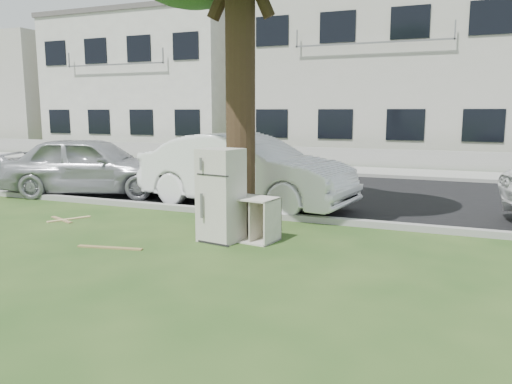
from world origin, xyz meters
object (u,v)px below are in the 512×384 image
at_px(cabinet, 249,218).
at_px(car_left, 92,165).
at_px(car_center, 245,170).
at_px(fridge, 221,195).

xyz_separation_m(cabinet, car_left, (-5.47, 2.68, 0.39)).
xyz_separation_m(car_center, car_left, (-4.23, -0.03, -0.06)).
distance_m(fridge, car_center, 3.04).
distance_m(cabinet, car_left, 6.11).
height_order(fridge, car_left, fridge).
distance_m(fridge, cabinet, 0.61).
bearing_deg(car_center, fridge, -155.29).
bearing_deg(fridge, car_center, 116.57).
bearing_deg(cabinet, car_center, 123.10).
xyz_separation_m(fridge, car_center, (-0.85, 2.92, 0.05)).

